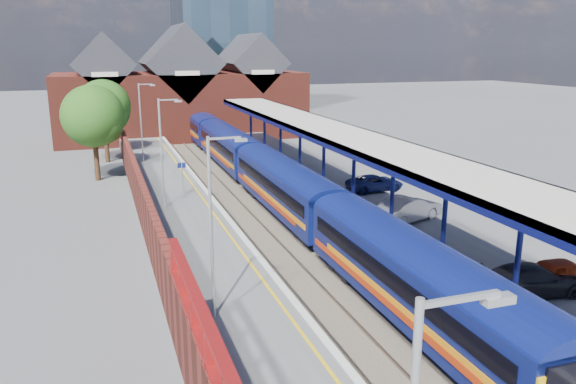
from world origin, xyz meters
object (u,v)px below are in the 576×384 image
parked_car_silver (408,209)px  parked_car_red (565,273)px  platform_sign (182,174)px  parked_car_blue (375,183)px  lamp_post_c (163,147)px  parked_car_dark (534,280)px  train (254,162)px  lamp_post_d (142,117)px  lamp_post_b (214,217)px

parked_car_silver → parked_car_red: bearing=166.9°
platform_sign → parked_car_red: (13.35, -20.15, -1.04)m
parked_car_blue → lamp_post_c: bearing=84.2°
lamp_post_c → parked_car_silver: (13.28, -7.60, -3.23)m
parked_car_red → platform_sign: bearing=39.2°
lamp_post_c → parked_car_dark: bearing=-54.8°
lamp_post_c → train: bearing=42.8°
train → lamp_post_c: (-7.86, -7.28, 2.87)m
lamp_post_c → parked_car_red: lamp_post_c is taller
lamp_post_c → parked_car_dark: size_ratio=1.56×
lamp_post_d → parked_car_red: (14.71, -34.15, -3.35)m
platform_sign → parked_car_dark: bearing=-60.3°
parked_car_dark → parked_car_blue: parked_car_dark is taller
platform_sign → parked_car_blue: (13.46, -2.38, -1.11)m
lamp_post_c → platform_sign: 3.34m
platform_sign → parked_car_red: size_ratio=0.66×
lamp_post_d → parked_car_dark: size_ratio=1.56×
train → platform_sign: (-6.49, -5.28, 0.57)m
lamp_post_c → lamp_post_d: bearing=90.0°
train → parked_car_dark: train is taller
parked_car_blue → lamp_post_d: bearing=37.8°
parked_car_red → parked_car_silver: size_ratio=0.82×
parked_car_silver → parked_car_blue: bearing=-32.9°
lamp_post_b → parked_car_silver: size_ratio=1.52×
parked_car_dark → parked_car_blue: (1.88, 17.93, -0.07)m
parked_car_silver → parked_car_dark: size_ratio=1.03×
platform_sign → parked_car_dark: (11.57, -20.31, -1.04)m
platform_sign → parked_car_dark: platform_sign is taller
lamp_post_b → parked_car_silver: bearing=32.3°
lamp_post_c → parked_car_dark: 22.66m
parked_car_red → parked_car_dark: (-1.78, -0.16, 0.00)m
lamp_post_c → parked_car_blue: size_ratio=1.67×
train → lamp_post_b: lamp_post_b is taller
lamp_post_d → parked_car_dark: lamp_post_d is taller
platform_sign → lamp_post_d: bearing=95.6°
parked_car_silver → parked_car_dark: bearing=157.3°
train → platform_sign: bearing=-140.9°
train → parked_car_red: 26.34m
lamp_post_c → platform_sign: lamp_post_c is taller
lamp_post_c → parked_car_red: bearing=-51.0°
train → lamp_post_b: 24.74m
platform_sign → lamp_post_b: bearing=-94.3°
lamp_post_b → lamp_post_d: same height
train → platform_sign: size_ratio=26.36×
parked_car_blue → train: bearing=38.0°
lamp_post_b → parked_car_dark: size_ratio=1.56×
parked_car_red → parked_car_blue: 17.77m
train → lamp_post_c: bearing=-137.2°
train → lamp_post_b: bearing=-108.6°
lamp_post_d → platform_sign: size_ratio=2.80×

